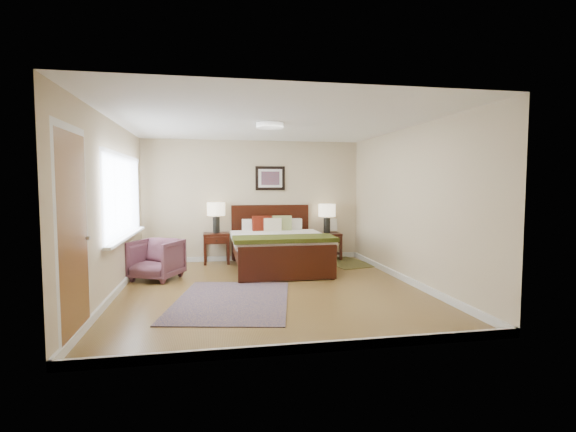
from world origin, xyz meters
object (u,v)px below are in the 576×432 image
object	(u,v)px
bed	(278,241)
lamp_left	(216,212)
armchair	(156,259)
nightstand_left	(216,239)
lamp_right	(327,213)
nightstand_right	(327,243)
rug_persian	(232,301)

from	to	relation	value
bed	lamp_left	xyz separation A→B (m)	(-1.13, 0.81, 0.52)
bed	armchair	size ratio (longest dim) A/B	2.86
nightstand_left	lamp_right	world-z (taller)	lamp_right
armchair	nightstand_right	bearing A→B (deg)	46.94
armchair	rug_persian	world-z (taller)	armchair
bed	nightstand_left	world-z (taller)	bed
nightstand_left	nightstand_right	bearing A→B (deg)	0.20
lamp_right	rug_persian	distance (m)	3.70
nightstand_right	rug_persian	world-z (taller)	nightstand_right
nightstand_left	lamp_right	size ratio (longest dim) A/B	1.01
lamp_left	rug_persian	xyz separation A→B (m)	(0.17, -2.85, -1.04)
lamp_right	rug_persian	size ratio (longest dim) A/B	0.29
lamp_left	nightstand_right	bearing A→B (deg)	-0.33
bed	lamp_left	size ratio (longest dim) A/B	3.47
rug_persian	nightstand_right	bearing A→B (deg)	64.21
nightstand_right	lamp_right	bearing A→B (deg)	90.00
lamp_left	rug_persian	world-z (taller)	lamp_left
lamp_left	lamp_right	world-z (taller)	lamp_left
nightstand_right	lamp_right	world-z (taller)	lamp_right
lamp_right	armchair	bearing A→B (deg)	-158.51
lamp_right	nightstand_left	bearing A→B (deg)	-179.47
nightstand_left	armchair	size ratio (longest dim) A/B	0.83
nightstand_left	rug_persian	distance (m)	2.87
bed	lamp_right	xyz separation A→B (m)	(1.18, 0.81, 0.47)
nightstand_right	rug_persian	distance (m)	3.57
bed	armchair	xyz separation A→B (m)	(-2.14, -0.49, -0.19)
nightstand_left	lamp_left	bearing A→B (deg)	90.00
lamp_left	lamp_right	size ratio (longest dim) A/B	1.00
armchair	bed	bearing A→B (deg)	38.62
lamp_left	nightstand_left	bearing A→B (deg)	-90.00
nightstand_right	armchair	size ratio (longest dim) A/B	0.77
nightstand_left	rug_persian	size ratio (longest dim) A/B	0.29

